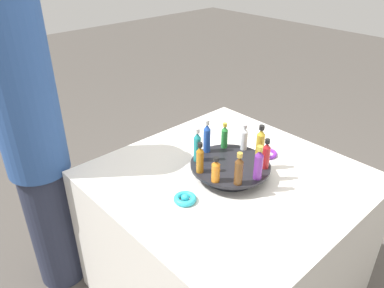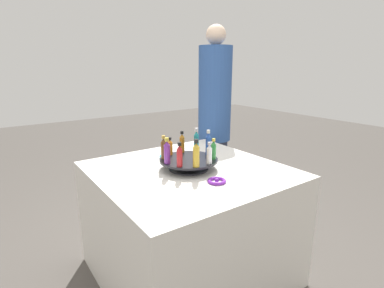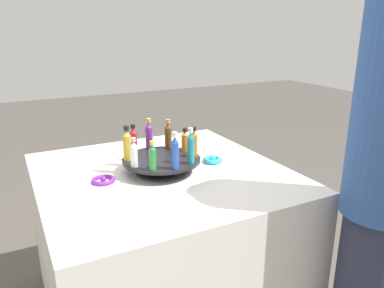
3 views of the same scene
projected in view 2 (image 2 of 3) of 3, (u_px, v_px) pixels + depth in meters
The scene contains 16 objects.
ground_plane at pixel (189, 271), 1.93m from camera, with size 12.00×12.00×0.00m, color #4C4742.
party_table at pixel (189, 223), 1.84m from camera, with size 1.04×1.04×0.70m.
display_stand at pixel (189, 163), 1.74m from camera, with size 0.34×0.34×0.06m.
bottle_amber at pixel (182, 143), 1.85m from camera, with size 0.03×0.03×0.13m.
bottle_orange at pixel (170, 147), 1.80m from camera, with size 0.03×0.03×0.11m.
bottle_brown at pixel (164, 148), 1.72m from camera, with size 0.03×0.03×0.14m.
bottle_purple at pixel (167, 152), 1.64m from camera, with size 0.03×0.03×0.15m.
bottle_red at pixel (180, 156), 1.59m from camera, with size 0.03×0.03×0.13m.
bottle_gold at pixel (196, 154), 1.58m from camera, with size 0.04×0.04×0.15m.
bottle_clear at pixel (209, 154), 1.64m from camera, with size 0.03×0.03×0.12m.
bottle_green at pixel (213, 150), 1.72m from camera, with size 0.03×0.03×0.12m.
bottle_blue at pixel (208, 143), 1.79m from camera, with size 0.03×0.03×0.15m.
bottle_teal at pixel (196, 141), 1.85m from camera, with size 0.03×0.03×0.15m.
ribbon_bow_purple at pixel (217, 181), 1.54m from camera, with size 0.10×0.10×0.02m.
ribbon_bow_teal at pixel (166, 156), 1.95m from camera, with size 0.09×0.09×0.03m.
person_figure at pixel (214, 124), 2.53m from camera, with size 0.27×0.27×1.60m.
Camera 2 is at (0.93, 1.36, 1.29)m, focal length 28.00 mm.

